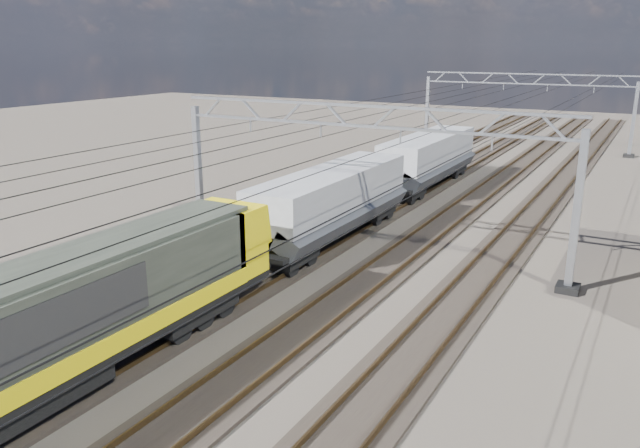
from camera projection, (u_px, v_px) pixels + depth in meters
The scene contains 11 objects.
ground at pixel (316, 282), 26.45m from camera, with size 160.00×160.00×0.00m, color black.
track_outer_west at pixel (205, 257), 29.23m from camera, with size 2.60×140.00×0.30m.
track_loco at pixel (277, 272), 27.36m from camera, with size 2.60×140.00×0.30m.
track_inner_east at pixel (359, 289), 25.50m from camera, with size 2.60×140.00×0.30m.
track_outer_east at pixel (454, 308), 23.63m from camera, with size 2.60×140.00×0.30m.
catenary_gantry_mid at pixel (359, 175), 28.73m from camera, with size 19.90×0.90×7.11m.
catenary_gantry_far at pixel (523, 108), 58.97m from camera, with size 19.90×0.90×7.11m.
overhead_wires at pixel (393, 125), 31.58m from camera, with size 12.03×140.00×0.53m.
locomotive at pixel (13, 338), 16.21m from camera, with size 2.76×21.10×3.62m.
hopper_wagon_lead at pixel (332, 200), 31.10m from camera, with size 3.38×13.00×3.25m.
hopper_wagon_mid at pixel (428, 157), 43.03m from camera, with size 3.38×13.00×3.25m.
Camera 1 is at (12.16, -21.55, 9.67)m, focal length 35.00 mm.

